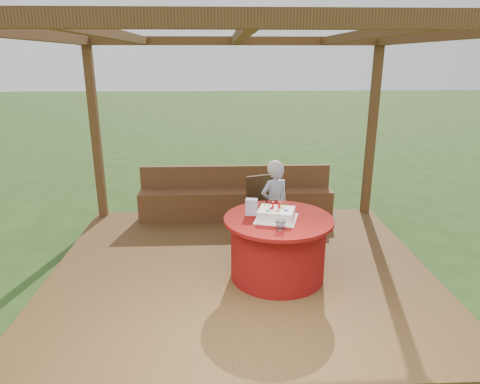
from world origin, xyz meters
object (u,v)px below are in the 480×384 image
table (278,247)px  gift_bag (252,207)px  bench (236,201)px  chair (264,205)px  drinking_glass (280,225)px  elderly_woman (274,201)px  birthday_cake (276,214)px

table → gift_bag: bearing=158.8°
bench → chair: (0.36, -0.85, 0.23)m
bench → drinking_glass: drinking_glass is taller
drinking_glass → bench: bearing=99.5°
drinking_glass → elderly_woman: bearing=85.6°
elderly_woman → drinking_glass: size_ratio=10.72×
elderly_woman → birthday_cake: size_ratio=2.13×
table → elderly_woman: 1.00m
chair → birthday_cake: (0.02, -1.14, 0.29)m
chair → elderly_woman: (0.12, -0.14, 0.10)m
gift_bag → bench: bearing=103.6°
bench → birthday_cake: size_ratio=5.53×
elderly_woman → table: bearing=-94.3°
chair → drinking_glass: 1.48m
bench → gift_bag: size_ratio=16.10×
chair → gift_bag: (-0.25, -0.99, 0.33)m
table → chair: chair is taller
table → birthday_cake: (-0.03, -0.03, 0.42)m
bench → elderly_woman: (0.48, -0.99, 0.33)m
bench → drinking_glass: 2.38m
bench → birthday_cake: birthday_cake is taller
elderly_woman → birthday_cake: 1.03m
bench → chair: 0.95m
birthday_cake → drinking_glass: birthday_cake is taller
table → elderly_woman: size_ratio=1.06×
table → drinking_glass: drinking_glass is taller
bench → table: 2.00m
chair → drinking_glass: (0.02, -1.45, 0.28)m
bench → table: (0.41, -1.96, 0.10)m
elderly_woman → drinking_glass: (-0.10, -1.31, 0.19)m
gift_bag → chair: bearing=86.0°
chair → elderly_woman: 0.21m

